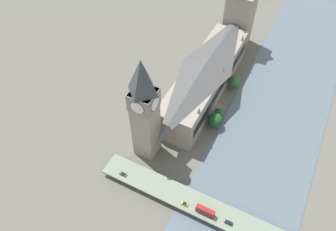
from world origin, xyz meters
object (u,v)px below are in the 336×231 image
Objects in this scene: car_northbound_tail at (123,174)px; double_decker_bus_mid at (205,211)px; parliament_hall at (205,78)px; clock_tower at (144,109)px; road_bridge at (235,222)px; victoria_tower at (240,14)px; car_northbound_lead at (229,223)px; car_northbound_mid at (185,204)px.

double_decker_bus_mid is at bearing -179.85° from car_northbound_tail.
parliament_hall is 67.33m from clock_tower.
double_decker_bus_mid is at bearing 10.90° from road_bridge.
parliament_hall reaches higher than road_bridge.
double_decker_bus_mid is 50.85m from car_northbound_tail.
car_northbound_tail is at bearing 84.59° from clock_tower.
clock_tower is 40.79m from car_northbound_tail.
victoria_tower is (-11.36, -128.10, -10.46)m from clock_tower.
parliament_hall is at bearing -59.71° from car_northbound_lead.
car_northbound_mid is (-25.49, 86.93, -9.55)m from parliament_hall.
victoria_tower reaches higher than car_northbound_mid.
car_northbound_mid reaches higher than road_bridge.
clock_tower is at bearing -18.19° from road_bridge.
clock_tower reaches higher than parliament_hall.
victoria_tower is 160.14m from road_bridge.
double_decker_bus_mid is at bearing 153.50° from clock_tower.
clock_tower is at bearing -21.06° from car_northbound_lead.
victoria_tower is (0.06, -65.90, 12.66)m from parliament_hall.
parliament_hall is 26.64× the size of car_northbound_mid.
double_decker_bus_mid is (-48.52, 24.19, -30.77)m from clock_tower.
double_decker_bus_mid is at bearing 103.71° from victoria_tower.
victoria_tower reaches higher than car_northbound_tail.
road_bridge is 66.74m from car_northbound_tail.
parliament_hall is 88.12m from car_northbound_tail.
car_northbound_lead is at bearing 43.30° from road_bridge.
parliament_hall is 24.97× the size of car_northbound_lead.
car_northbound_lead is (2.74, 2.59, 1.54)m from road_bridge.
parliament_hall is 99.97m from car_northbound_lead.
car_northbound_tail is at bearing 0.53° from car_northbound_lead.
victoria_tower is 156.53m from car_northbound_mid.
car_northbound_mid is at bearing 2.32° from car_northbound_lead.
road_bridge is 15.22× the size of double_decker_bus_mid.
road_bridge is 16.49m from double_decker_bus_mid.
clock_tower is 17.31× the size of car_northbound_lead.
parliament_hall is 99.36m from road_bridge.
victoria_tower is at bearing -76.29° from double_decker_bus_mid.
double_decker_bus_mid is 2.33× the size of car_northbound_tail.
victoria_tower is 0.37× the size of road_bridge.
clock_tower is 129.03m from victoria_tower.
clock_tower is 62.34m from double_decker_bus_mid.
victoria_tower is 15.07× the size of car_northbound_mid.
clock_tower is 6.96× the size of double_decker_bus_mid.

